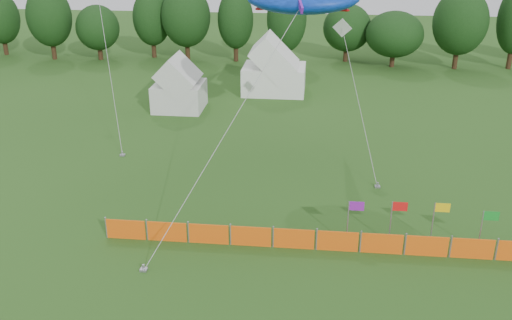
# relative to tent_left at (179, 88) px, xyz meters

# --- Properties ---
(treeline) EXTENTS (104.57, 8.78, 8.36)m
(treeline) POSITION_rel_tent_left_xyz_m (10.20, 16.72, 2.44)
(treeline) COLOR #382314
(treeline) RESTS_ON ground
(tent_left) EXTENTS (3.91, 3.91, 3.45)m
(tent_left) POSITION_rel_tent_left_xyz_m (0.00, 0.00, 0.00)
(tent_left) COLOR silver
(tent_left) RESTS_ON ground
(tent_right) EXTENTS (5.47, 4.38, 3.86)m
(tent_right) POSITION_rel_tent_left_xyz_m (7.17, 5.58, 0.21)
(tent_right) COLOR white
(tent_right) RESTS_ON ground
(barrier_fence) EXTENTS (19.90, 0.06, 1.00)m
(barrier_fence) POSITION_rel_tent_left_xyz_m (11.13, -20.27, -1.24)
(barrier_fence) COLOR #FA5B0D
(barrier_fence) RESTS_ON ground
(flag_row) EXTENTS (6.73, 0.80, 2.23)m
(flag_row) POSITION_rel_tent_left_xyz_m (15.70, -19.31, -0.32)
(flag_row) COLOR gray
(flag_row) RESTS_ON ground
(small_kite_white) EXTENTS (3.03, 5.95, 8.60)m
(small_kite_white) POSITION_rel_tent_left_xyz_m (12.95, -9.18, 3.99)
(small_kite_white) COLOR silver
(small_kite_white) RESTS_ON ground
(small_kite_dark) EXTENTS (5.67, 11.84, 10.93)m
(small_kite_dark) POSITION_rel_tent_left_xyz_m (-4.32, -3.64, 4.24)
(small_kite_dark) COLOR black
(small_kite_dark) RESTS_ON ground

